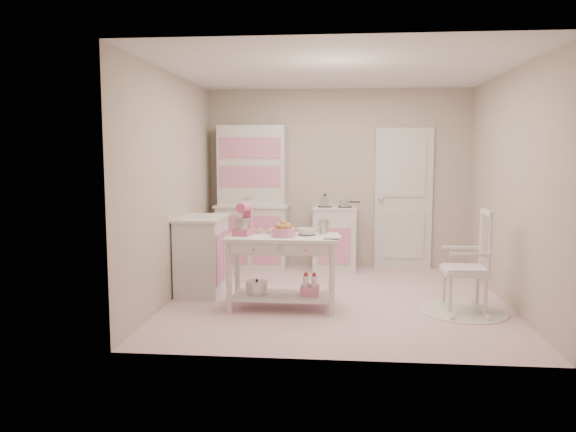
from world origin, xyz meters
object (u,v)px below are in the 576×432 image
at_px(rocking_chair, 465,261).
at_px(stove, 335,239).
at_px(work_table, 282,272).
at_px(stand_mixer, 244,219).
at_px(bread_basket, 284,232).
at_px(hutch, 252,197).
at_px(base_cabinet, 202,254).

bearing_deg(rocking_chair, stove, 124.74).
bearing_deg(work_table, stove, 75.00).
bearing_deg(stand_mixer, rocking_chair, 14.38).
relative_size(stand_mixer, bread_basket, 1.36).
bearing_deg(bread_basket, stand_mixer, 170.96).
bearing_deg(stove, stand_mixer, -115.63).
xyz_separation_m(hutch, work_table, (0.66, -2.08, -0.64)).
xyz_separation_m(stove, base_cabinet, (-1.59, -1.38, 0.00)).
height_order(stove, bread_basket, stove).
bearing_deg(work_table, hutch, 107.55).
relative_size(stove, base_cabinet, 1.00).
distance_m(base_cabinet, bread_basket, 1.33).
xyz_separation_m(hutch, bread_basket, (0.68, -2.13, -0.19)).
relative_size(rocking_chair, bread_basket, 4.40).
xyz_separation_m(stove, work_table, (-0.54, -2.03, -0.06)).
relative_size(base_cabinet, rocking_chair, 0.84).
distance_m(rocking_chair, work_table, 1.95).
bearing_deg(stove, base_cabinet, -138.98).
bearing_deg(hutch, bread_basket, -72.35).
relative_size(stove, stand_mixer, 2.71).
xyz_separation_m(work_table, stand_mixer, (-0.42, 0.02, 0.57)).
relative_size(hutch, stand_mixer, 6.12).
bearing_deg(bread_basket, hutch, 107.65).
bearing_deg(stand_mixer, work_table, 11.28).
distance_m(base_cabinet, stand_mixer, 1.02).
height_order(hutch, work_table, hutch).
height_order(stove, stand_mixer, stand_mixer).
height_order(base_cabinet, stand_mixer, stand_mixer).
height_order(base_cabinet, rocking_chair, rocking_chair).
height_order(hutch, rocking_chair, hutch).
xyz_separation_m(rocking_chair, stand_mixer, (-2.36, -0.02, 0.42)).
bearing_deg(stand_mixer, stove, 78.38).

